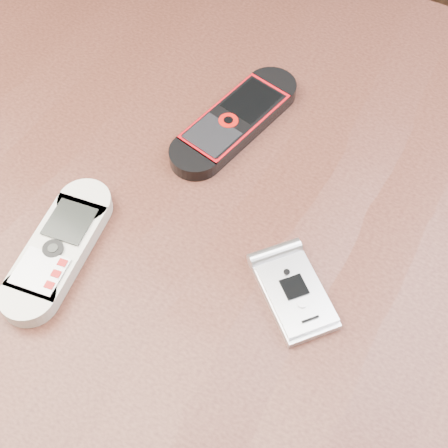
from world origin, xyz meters
TOP-DOWN VIEW (x-y plane):
  - ground at (0.00, 0.00)m, footprint 4.00×4.00m
  - table at (0.00, 0.00)m, footprint 1.20×0.80m
  - nokia_white at (-0.11, -0.09)m, footprint 0.07×0.15m
  - nokia_black_red at (-0.04, 0.11)m, footprint 0.09×0.18m
  - motorola_razr at (0.09, -0.03)m, footprint 0.10×0.10m

SIDE VIEW (x-z plane):
  - ground at x=0.00m, z-range 0.00..0.00m
  - table at x=0.00m, z-range 0.27..1.02m
  - motorola_razr at x=0.09m, z-range 0.75..0.76m
  - nokia_white at x=-0.11m, z-range 0.75..0.77m
  - nokia_black_red at x=-0.04m, z-range 0.75..0.77m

